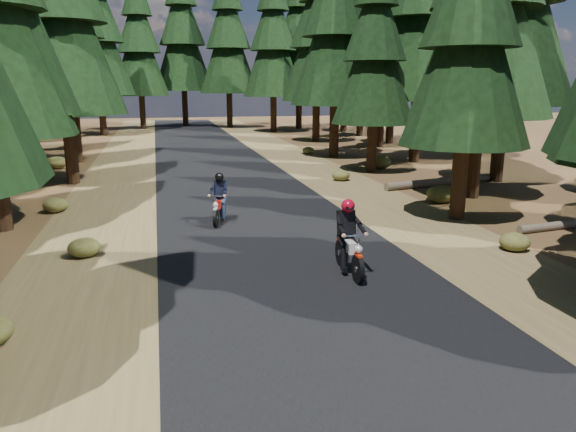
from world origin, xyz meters
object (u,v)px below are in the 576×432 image
at_px(log_far, 570,224).
at_px(rider_follow, 219,207).
at_px(log_near, 442,182).
at_px(rider_lead, 349,250).

height_order(log_far, rider_follow, rider_follow).
height_order(log_near, rider_lead, rider_lead).
distance_m(log_near, rider_follow, 10.54).
bearing_deg(log_near, rider_follow, -169.38).
relative_size(log_far, rider_follow, 2.14).
bearing_deg(rider_follow, log_near, -138.97).
xyz_separation_m(log_near, rider_lead, (-7.36, -9.59, 0.39)).
bearing_deg(rider_lead, rider_follow, -65.76).
bearing_deg(log_near, rider_lead, -141.13).
distance_m(log_far, rider_lead, 7.96).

